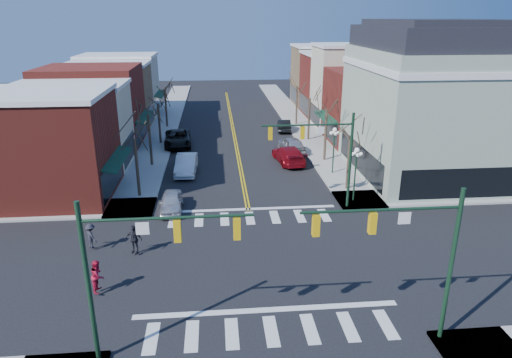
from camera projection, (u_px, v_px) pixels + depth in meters
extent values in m
plane|color=black|center=(258.00, 262.00, 26.63)|extent=(160.00, 160.00, 0.00)
cube|color=#9E9B93|center=(150.00, 162.00, 44.59)|extent=(3.50, 70.00, 0.15)
cube|color=#9E9B93|center=(325.00, 157.00, 46.10)|extent=(3.50, 70.00, 0.15)
cube|color=maroon|center=(43.00, 148.00, 34.95)|extent=(10.00, 8.50, 8.00)
cube|color=beige|center=(72.00, 128.00, 42.30)|extent=(10.00, 7.00, 7.50)
cube|color=maroon|center=(93.00, 106.00, 49.63)|extent=(10.00, 9.00, 8.50)
cube|color=#947851|center=(109.00, 97.00, 57.48)|extent=(10.00, 7.50, 7.80)
cube|color=beige|center=(120.00, 86.00, 64.67)|extent=(10.00, 8.00, 8.20)
cube|color=maroon|center=(374.00, 107.00, 50.74)|extent=(10.00, 8.50, 8.00)
cube|color=beige|center=(355.00, 87.00, 57.66)|extent=(10.00, 7.00, 10.00)
cube|color=maroon|center=(339.00, 85.00, 64.95)|extent=(10.00, 8.00, 8.50)
cube|color=#947851|center=(326.00, 76.00, 72.36)|extent=(10.00, 8.00, 9.00)
cube|color=#99A891|center=(430.00, 114.00, 39.77)|extent=(12.00, 14.00, 11.00)
cube|color=white|center=(437.00, 66.00, 38.39)|extent=(12.25, 14.25, 0.50)
cube|color=black|center=(440.00, 37.00, 37.61)|extent=(11.40, 13.40, 1.80)
cube|color=black|center=(442.00, 23.00, 37.24)|extent=(9.80, 11.80, 0.60)
cylinder|color=#14331E|center=(89.00, 286.00, 17.84)|extent=(0.20, 0.20, 7.20)
cylinder|color=#14331E|center=(168.00, 218.00, 17.17)|extent=(6.50, 0.12, 0.12)
cube|color=gold|center=(177.00, 231.00, 17.38)|extent=(0.28, 0.28, 0.90)
cube|color=gold|center=(237.00, 228.00, 17.58)|extent=(0.28, 0.28, 0.90)
cylinder|color=#14331E|center=(451.00, 268.00, 19.11)|extent=(0.20, 0.20, 7.20)
cylinder|color=#14331E|center=(382.00, 210.00, 17.88)|extent=(6.50, 0.12, 0.12)
cube|color=gold|center=(372.00, 223.00, 18.04)|extent=(0.28, 0.28, 0.90)
cube|color=gold|center=(316.00, 225.00, 17.85)|extent=(0.28, 0.28, 0.90)
cylinder|color=#14331E|center=(350.00, 162.00, 32.98)|extent=(0.20, 0.20, 7.20)
cylinder|color=#14331E|center=(307.00, 125.00, 31.75)|extent=(6.50, 0.12, 0.12)
cube|color=gold|center=(303.00, 133.00, 31.91)|extent=(0.28, 0.28, 0.90)
cube|color=gold|center=(270.00, 133.00, 31.72)|extent=(0.28, 0.28, 0.90)
cylinder|color=#14331E|center=(355.00, 177.00, 34.62)|extent=(0.12, 0.12, 4.00)
sphere|color=white|center=(357.00, 150.00, 33.89)|extent=(0.36, 0.36, 0.36)
cylinder|color=#14331E|center=(333.00, 153.00, 40.71)|extent=(0.12, 0.12, 4.00)
sphere|color=white|center=(335.00, 130.00, 39.99)|extent=(0.36, 0.36, 0.36)
cylinder|color=#382B21|center=(137.00, 169.00, 35.41)|extent=(0.24, 0.24, 4.76)
cylinder|color=#382B21|center=(150.00, 140.00, 42.86)|extent=(0.24, 0.24, 5.04)
cylinder|color=#382B21|center=(159.00, 124.00, 50.44)|extent=(0.24, 0.24, 4.55)
cylinder|color=#382B21|center=(166.00, 109.00, 57.88)|extent=(0.24, 0.24, 4.90)
cylinder|color=#382B21|center=(348.00, 163.00, 36.88)|extent=(0.24, 0.24, 4.62)
cylinder|color=#382B21|center=(325.00, 136.00, 44.28)|extent=(0.24, 0.24, 5.18)
cylinder|color=#382B21|center=(309.00, 120.00, 51.84)|extent=(0.24, 0.24, 4.83)
cylinder|color=#382B21|center=(297.00, 106.00, 59.31)|extent=(0.24, 0.24, 4.97)
imported|color=silver|center=(171.00, 202.00, 33.41)|extent=(1.67, 4.01, 1.36)
imported|color=white|center=(186.00, 164.00, 41.42)|extent=(1.96, 5.15, 1.68)
imported|color=black|center=(178.00, 139.00, 50.06)|extent=(3.16, 6.23, 1.69)
imported|color=maroon|center=(289.00, 155.00, 44.37)|extent=(2.99, 5.88, 1.63)
imported|color=#ACABB0|center=(292.00, 145.00, 47.74)|extent=(2.62, 5.14, 1.68)
imported|color=black|center=(284.00, 125.00, 56.65)|extent=(1.94, 4.52, 1.45)
imported|color=#B2132F|center=(98.00, 276.00, 23.34)|extent=(0.68, 0.86, 1.75)
imported|color=black|center=(134.00, 239.00, 27.16)|extent=(1.12, 0.73, 1.77)
imported|color=#21222A|center=(91.00, 236.00, 27.74)|extent=(1.13, 1.16, 1.59)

